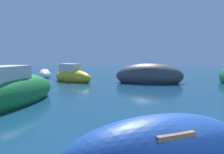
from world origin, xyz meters
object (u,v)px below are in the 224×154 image
object	(u,v)px
moored_boat_3	(158,148)
moored_boat_6	(45,74)
moored_boat_1	(72,76)
moored_boat_4	(149,76)
moored_boat_2	(8,93)

from	to	relation	value
moored_boat_3	moored_boat_6	distance (m)	18.30
moored_boat_1	moored_boat_4	world-z (taller)	moored_boat_4
moored_boat_2	moored_boat_6	xyz separation A→B (m)	(-3.87, 11.38, -0.27)
moored_boat_1	moored_boat_3	distance (m)	14.01
moored_boat_1	moored_boat_6	world-z (taller)	moored_boat_1
moored_boat_1	moored_boat_3	xyz separation A→B (m)	(6.05, -12.63, -0.09)
moored_boat_2	moored_boat_3	xyz separation A→B (m)	(5.93, -4.07, -0.20)
moored_boat_6	moored_boat_1	bearing A→B (deg)	28.14
moored_boat_2	moored_boat_4	world-z (taller)	moored_boat_2
moored_boat_3	moored_boat_4	xyz separation A→B (m)	(0.18, 12.51, 0.19)
moored_boat_3	moored_boat_6	xyz separation A→B (m)	(-9.80, 15.45, -0.07)
moored_boat_4	moored_boat_6	xyz separation A→B (m)	(-9.98, 2.94, -0.25)
moored_boat_1	moored_boat_2	bearing A→B (deg)	-58.88
moored_boat_1	moored_boat_2	xyz separation A→B (m)	(0.11, -8.56, 0.11)
moored_boat_2	moored_boat_4	xyz separation A→B (m)	(6.11, 8.43, -0.01)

